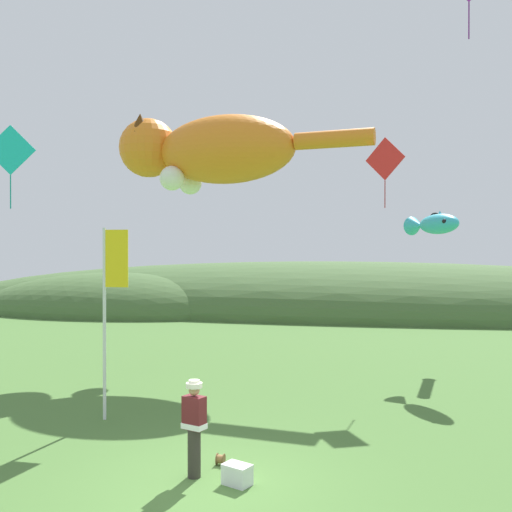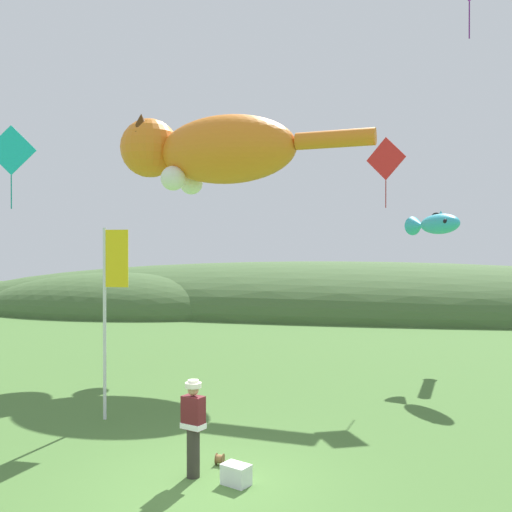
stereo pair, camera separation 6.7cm
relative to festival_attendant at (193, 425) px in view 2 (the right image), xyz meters
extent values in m
plane|color=#477033|center=(0.36, -0.26, -0.95)|extent=(120.00, 120.00, 0.00)
ellipsoid|color=#426033|center=(0.36, 29.68, -0.95)|extent=(60.51, 15.86, 6.84)
ellipsoid|color=#426033|center=(-13.88, 25.82, -0.95)|extent=(19.95, 9.98, 5.36)
cylinder|color=#332D28|center=(0.00, 0.00, -0.51)|extent=(0.24, 0.24, 0.88)
cube|color=#59191E|center=(0.00, 0.00, 0.23)|extent=(0.46, 0.36, 0.60)
cube|color=white|center=(0.00, 0.00, -0.01)|extent=(0.48, 0.39, 0.10)
sphere|color=tan|center=(0.00, 0.00, 0.64)|extent=(0.20, 0.20, 0.20)
cylinder|color=beige|center=(0.00, 0.00, 0.73)|extent=(0.30, 0.30, 0.09)
cylinder|color=beige|center=(0.00, 0.00, 0.79)|extent=(0.20, 0.20, 0.07)
cylinder|color=olive|center=(0.31, 0.68, -0.85)|extent=(0.14, 0.16, 0.16)
cylinder|color=brown|center=(0.24, 0.68, -0.85)|extent=(0.02, 0.22, 0.22)
cylinder|color=brown|center=(0.38, 0.68, -0.85)|extent=(0.02, 0.22, 0.22)
cube|color=white|center=(0.85, -0.16, -0.80)|extent=(0.57, 0.49, 0.30)
cube|color=white|center=(0.85, -0.16, -0.62)|extent=(0.58, 0.50, 0.06)
cylinder|color=silver|center=(-3.26, 2.96, 1.39)|extent=(0.08, 0.08, 4.70)
cube|color=yellow|center=(-2.94, 2.96, 2.99)|extent=(0.60, 0.03, 1.40)
ellipsoid|color=orange|center=(-2.17, 10.48, 6.92)|extent=(5.60, 3.44, 2.52)
ellipsoid|color=white|center=(-2.42, 10.51, 6.47)|extent=(3.60, 1.96, 1.38)
sphere|color=orange|center=(-5.40, 10.90, 7.17)|extent=(2.26, 2.26, 2.26)
cone|color=#522A0A|center=(-5.49, 10.29, 8.00)|extent=(0.90, 0.90, 0.75)
cone|color=#522A0A|center=(-5.32, 11.52, 8.00)|extent=(0.90, 0.90, 0.75)
sphere|color=white|center=(-4.10, 9.96, 5.85)|extent=(0.91, 0.91, 0.91)
sphere|color=white|center=(-3.90, 11.47, 5.85)|extent=(0.91, 0.91, 0.91)
cylinder|color=orange|center=(1.82, 9.95, 7.05)|extent=(2.82, 0.96, 0.60)
ellipsoid|color=#33B2CC|center=(5.26, 9.63, 4.06)|extent=(1.55, 1.97, 0.66)
cone|color=#33B2CC|center=(4.63, 10.70, 4.06)|extent=(0.88, 0.86, 0.66)
cone|color=#33B2CC|center=(5.28, 9.58, 4.34)|extent=(0.42, 0.42, 0.31)
sphere|color=black|center=(5.36, 8.99, 4.12)|extent=(0.15, 0.15, 0.15)
cylinder|color=black|center=(5.51, 12.74, 4.38)|extent=(0.71, 2.35, 0.36)
torus|color=white|center=(5.68, 13.89, 4.38)|extent=(0.44, 0.13, 0.44)
cube|color=#6B1A7C|center=(5.45, 4.84, 8.80)|extent=(0.03, 0.01, 0.90)
cube|color=#19BFBF|center=(-6.31, 3.63, 5.87)|extent=(1.29, 0.37, 1.34)
cylinder|color=black|center=(-6.31, 3.65, 5.87)|extent=(0.87, 0.25, 0.02)
cube|color=#118585|center=(-6.31, 3.63, 4.75)|extent=(0.03, 0.02, 0.90)
cube|color=red|center=(3.53, 9.19, 6.19)|extent=(1.26, 0.65, 1.41)
cylinder|color=black|center=(3.53, 9.20, 6.19)|extent=(0.85, 0.44, 0.02)
cube|color=maroon|center=(3.53, 9.19, 5.03)|extent=(0.03, 0.02, 0.90)
camera|label=1|loc=(3.23, -9.89, 3.17)|focal=40.00mm
camera|label=2|loc=(3.30, -9.87, 3.17)|focal=40.00mm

